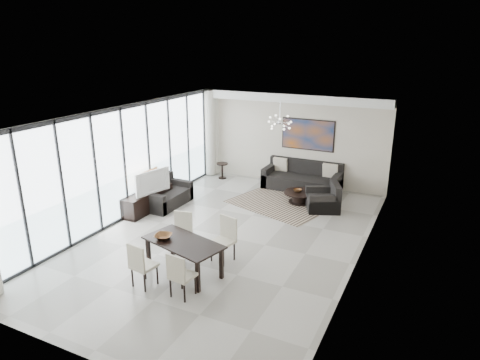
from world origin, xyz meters
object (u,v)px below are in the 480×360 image
Objects in this scene: coffee_table at (300,197)px; tv_console at (147,200)px; television at (150,181)px; dining_table at (183,246)px; sofa_main at (302,180)px.

coffee_table is 4.28m from tv_console.
television is 3.48m from dining_table.
television is at bearing -131.37° from sofa_main.
television reaches higher than sofa_main.
sofa_main is (-0.31, 1.16, 0.11)m from coffee_table.
sofa_main is at bearing 84.64° from dining_table.
tv_console is at bearing -133.07° from sofa_main.
tv_console is 0.61m from television.
tv_console is at bearing -146.90° from coffee_table.
dining_table is (-0.55, -5.87, 0.30)m from sofa_main.
dining_table reaches higher than coffee_table.
sofa_main is 4.74m from television.
sofa_main is at bearing 46.93° from tv_console.
tv_console is (-3.58, -2.34, 0.09)m from coffee_table.
dining_table is (2.56, -2.34, -0.27)m from television.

